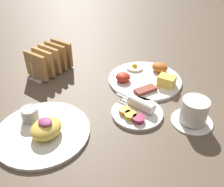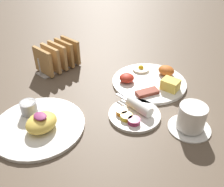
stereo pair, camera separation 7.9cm
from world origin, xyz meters
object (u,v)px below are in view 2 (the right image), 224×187
coffee_cup (191,119)px  plate_condiments (135,113)px  plate_breakfast (151,80)px  toast_rack (58,57)px  plate_foreground (38,123)px

coffee_cup → plate_condiments: bearing=-157.6°
plate_breakfast → coffee_cup: coffee_cup is taller
plate_breakfast → toast_rack: size_ratio=1.46×
plate_condiments → coffee_cup: bearing=22.4°
plate_foreground → toast_rack: 0.34m
plate_breakfast → coffee_cup: (0.22, -0.12, 0.02)m
plate_condiments → plate_foreground: plate_foreground is taller
plate_condiments → coffee_cup: size_ratio=1.41×
plate_condiments → toast_rack: size_ratio=0.94×
plate_foreground → coffee_cup: size_ratio=2.17×
plate_foreground → plate_condiments: bearing=51.7°
coffee_cup → plate_foreground: bearing=-138.9°
plate_breakfast → toast_rack: (-0.33, -0.15, 0.04)m
toast_rack → coffee_cup: bearing=2.9°
toast_rack → coffee_cup: 0.55m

